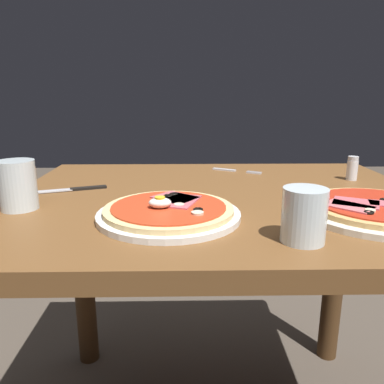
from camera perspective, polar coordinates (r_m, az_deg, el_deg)
dining_table at (r=0.96m, az=4.19°, el=-7.68°), size 1.01×0.80×0.72m
pizza_foreground at (r=0.75m, az=-3.49°, el=-2.97°), size 0.28×0.28×0.05m
pizza_across_left at (r=0.85m, az=25.87°, el=-2.34°), size 0.31×0.31×0.03m
water_glass_near at (r=0.88m, az=-24.63°, el=0.50°), size 0.08×0.08×0.10m
water_glass_far at (r=0.65m, az=16.40°, el=-3.91°), size 0.07×0.07×0.09m
fork at (r=1.19m, az=6.12°, el=3.23°), size 0.15×0.09×0.00m
knife at (r=1.00m, az=-17.43°, el=0.40°), size 0.19×0.08×0.01m
salt_shaker at (r=1.16m, az=22.90°, el=3.28°), size 0.03×0.03×0.07m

